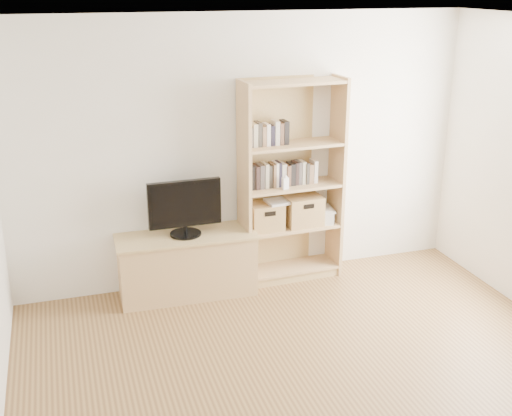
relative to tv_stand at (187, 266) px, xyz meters
name	(u,v)px	position (x,y,z in m)	size (l,w,h in m)	color
back_wall	(244,152)	(0.64, 0.24, 1.01)	(4.50, 0.02, 2.60)	silver
ceiling	(372,31)	(0.64, -2.26, 2.31)	(4.50, 5.00, 0.01)	white
tv_stand	(187,266)	(0.00, 0.00, 0.00)	(1.27, 0.48, 0.58)	tan
bookshelf	(291,182)	(1.07, 0.06, 0.71)	(1.00, 0.36, 2.01)	tan
television	(185,208)	(0.00, 0.00, 0.59)	(0.68, 0.05, 0.54)	black
books_row_mid	(291,173)	(1.07, 0.08, 0.80)	(0.82, 0.16, 0.22)	brown
books_row_upper	(270,134)	(0.85, 0.07, 1.20)	(0.38, 0.14, 0.20)	brown
baby_monitor	(285,183)	(0.97, -0.06, 0.75)	(0.06, 0.04, 0.11)	white
basket_left	(266,216)	(0.80, 0.04, 0.40)	(0.32, 0.26, 0.26)	olive
basket_right	(302,210)	(1.19, 0.06, 0.41)	(0.36, 0.29, 0.29)	olive
laptop	(282,201)	(0.97, 0.04, 0.54)	(0.31, 0.22, 0.02)	silver
magazine_stack	(323,215)	(1.42, 0.07, 0.33)	(0.18, 0.27, 0.12)	beige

